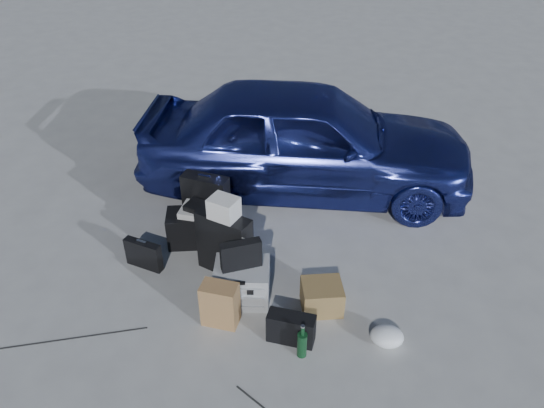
# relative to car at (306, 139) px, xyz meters

# --- Properties ---
(ground) EXTENTS (60.00, 60.00, 0.00)m
(ground) POSITION_rel_car_xyz_m (-0.57, -2.30, -0.67)
(ground) COLOR #AEAEA9
(ground) RESTS_ON ground
(car) EXTENTS (3.97, 1.67, 1.34)m
(car) POSITION_rel_car_xyz_m (0.00, 0.00, 0.00)
(car) COLOR #2D3895
(car) RESTS_ON ground
(pelican_case) EXTENTS (0.54, 0.46, 0.37)m
(pelican_case) POSITION_rel_car_xyz_m (-0.44, -2.04, -0.49)
(pelican_case) COLOR #9EA0A3
(pelican_case) RESTS_ON ground
(laptop_bag) EXTENTS (0.38, 0.24, 0.28)m
(laptop_bag) POSITION_rel_car_xyz_m (-0.44, -2.03, -0.16)
(laptop_bag) COLOR black
(laptop_bag) RESTS_ON pelican_case
(briefcase) EXTENTS (0.41, 0.21, 0.31)m
(briefcase) POSITION_rel_car_xyz_m (-1.50, -1.72, -0.52)
(briefcase) COLOR black
(briefcase) RESTS_ON ground
(suitcase_left) EXTENTS (0.53, 0.29, 0.66)m
(suitcase_left) POSITION_rel_car_xyz_m (-1.01, -0.99, -0.34)
(suitcase_left) COLOR black
(suitcase_left) RESTS_ON ground
(suitcase_right) EXTENTS (0.59, 0.41, 0.67)m
(suitcase_right) POSITION_rel_car_xyz_m (-0.67, -1.67, -0.34)
(suitcase_right) COLOR black
(suitcase_right) RESTS_ON ground
(white_carton) EXTENTS (0.32, 0.29, 0.21)m
(white_carton) POSITION_rel_car_xyz_m (-0.66, -1.69, 0.10)
(white_carton) COLOR silver
(white_carton) RESTS_ON suitcase_right
(duffel_bag) EXTENTS (0.80, 0.46, 0.38)m
(duffel_bag) POSITION_rel_car_xyz_m (-1.00, -1.25, -0.48)
(duffel_bag) COLOR black
(duffel_bag) RESTS_ON ground
(flat_box_white) EXTENTS (0.42, 0.33, 0.07)m
(flat_box_white) POSITION_rel_car_xyz_m (-1.01, -1.26, -0.26)
(flat_box_white) COLOR silver
(flat_box_white) RESTS_ON duffel_bag
(flat_box_black) EXTENTS (0.33, 0.28, 0.06)m
(flat_box_black) POSITION_rel_car_xyz_m (-1.01, -1.28, -0.19)
(flat_box_black) COLOR black
(flat_box_black) RESTS_ON flat_box_white
(kraft_bag) EXTENTS (0.34, 0.23, 0.43)m
(kraft_bag) POSITION_rel_car_xyz_m (-0.58, -2.37, -0.46)
(kraft_bag) COLOR #AB7E4A
(kraft_bag) RESTS_ON ground
(cardboard_box) EXTENTS (0.42, 0.39, 0.27)m
(cardboard_box) POSITION_rel_car_xyz_m (0.31, -2.09, -0.53)
(cardboard_box) COLOR brown
(cardboard_box) RESTS_ON ground
(plastic_bag) EXTENTS (0.29, 0.25, 0.16)m
(plastic_bag) POSITION_rel_car_xyz_m (0.89, -2.44, -0.59)
(plastic_bag) COLOR white
(plastic_bag) RESTS_ON ground
(messenger_bag) EXTENTS (0.43, 0.21, 0.29)m
(messenger_bag) POSITION_rel_car_xyz_m (0.06, -2.51, -0.53)
(messenger_bag) COLOR black
(messenger_bag) RESTS_ON ground
(green_bottle) EXTENTS (0.11, 0.11, 0.34)m
(green_bottle) POSITION_rel_car_xyz_m (0.17, -2.66, -0.50)
(green_bottle) COLOR #0D3217
(green_bottle) RESTS_ON ground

